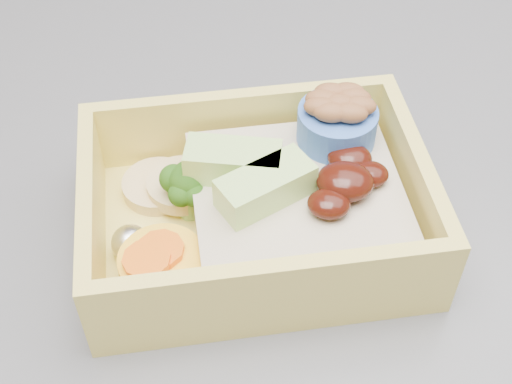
# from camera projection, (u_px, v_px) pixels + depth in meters

# --- Properties ---
(bento_box) EXTENTS (0.21, 0.17, 0.07)m
(bento_box) POSITION_uv_depth(u_px,v_px,m) (267.00, 202.00, 0.39)
(bento_box) COLOR #EFD963
(bento_box) RESTS_ON island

